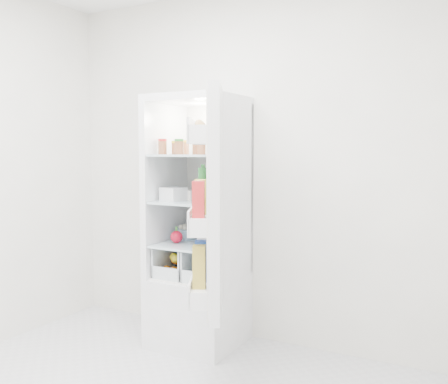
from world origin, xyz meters
The scene contains 19 objects.
room_walls centered at (0.00, 0.00, 1.59)m, with size 3.02×3.02×2.61m.
refrigerator centered at (-0.20, 1.25, 0.67)m, with size 0.60×0.60×1.80m.
shelf_low centered at (-0.20, 1.19, 0.74)m, with size 0.49×0.53×0.01m, color silver.
shelf_mid centered at (-0.20, 1.19, 1.05)m, with size 0.49×0.53×0.01m, color silver.
shelf_top centered at (-0.20, 1.19, 1.38)m, with size 0.49×0.53×0.01m, color silver.
crisper_left centered at (-0.32, 1.19, 0.61)m, with size 0.23×0.46×0.22m, color silver, non-canonical shape.
crisper_right centered at (-0.08, 1.19, 0.61)m, with size 0.23×0.46×0.22m, color silver, non-canonical shape.
condiment_jars centered at (-0.22, 1.10, 1.43)m, with size 0.46×0.32×0.08m.
squeeze_bottle centered at (-0.03, 1.32, 1.47)m, with size 0.05×0.05×0.17m, color silver.
tub_white centered at (-0.34, 1.09, 1.10)m, with size 0.15×0.15×0.09m, color silver.
tub_cream centered at (-0.27, 1.21, 1.09)m, with size 0.12×0.12×0.07m, color silver.
tin_red centered at (-0.01, 1.08, 1.09)m, with size 0.08×0.08×0.06m, color red.
foil_tray centered at (-0.36, 1.37, 1.08)m, with size 0.15×0.11×0.04m, color silver.
red_cabbage centered at (-0.15, 1.25, 0.83)m, with size 0.16×0.16×0.16m, color #571F5C.
bell_pepper centered at (-0.33, 1.12, 0.79)m, with size 0.09×0.09×0.09m, color red.
mushroom_bowl centered at (-0.35, 1.28, 0.79)m, with size 0.17×0.17×0.08m, color #94BEDD.
citrus_pile centered at (-0.32, 1.16, 0.58)m, with size 0.20×0.31×0.16m.
veg_pile centered at (-0.07, 1.18, 0.56)m, with size 0.16×0.30×0.10m.
fridge_door centered at (0.24, 0.64, 1.09)m, with size 0.40×0.57×1.30m.
Camera 1 is at (1.67, -1.85, 1.42)m, focal length 40.00 mm.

